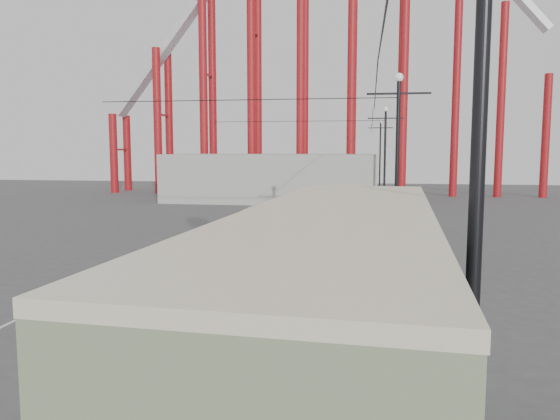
% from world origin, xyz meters
% --- Properties ---
extents(ground, '(160.00, 160.00, 0.00)m').
position_xyz_m(ground, '(0.00, 0.00, 0.00)').
color(ground, '#454547').
rests_on(ground, ground).
extents(road_markings, '(12.52, 120.00, 0.01)m').
position_xyz_m(road_markings, '(-0.86, 19.70, 0.01)').
color(road_markings, silver).
rests_on(road_markings, ground).
extents(lamp_post_mid, '(3.20, 0.44, 9.32)m').
position_xyz_m(lamp_post_mid, '(5.60, 18.00, 4.68)').
color(lamp_post_mid, black).
rests_on(lamp_post_mid, ground).
extents(lamp_post_far, '(3.20, 0.44, 9.32)m').
position_xyz_m(lamp_post_far, '(5.60, 40.00, 4.68)').
color(lamp_post_far, black).
rests_on(lamp_post_far, ground).
extents(lamp_post_distant, '(3.20, 0.44, 9.32)m').
position_xyz_m(lamp_post_distant, '(5.60, 62.00, 4.68)').
color(lamp_post_distant, black).
rests_on(lamp_post_distant, ground).
extents(roller_coaster, '(52.95, 5.00, 55.48)m').
position_xyz_m(roller_coaster, '(-2.49, 56.89, 22.92)').
color(roller_coaster, maroon).
rests_on(roller_coaster, ground).
extents(fairground_shed, '(22.00, 10.00, 5.00)m').
position_xyz_m(fairground_shed, '(-6.00, 47.00, 2.50)').
color(fairground_shed, '#9E9F99').
rests_on(fairground_shed, ground).
extents(double_decker_bus, '(2.76, 8.97, 4.75)m').
position_xyz_m(double_decker_bus, '(3.82, -3.83, 2.66)').
color(double_decker_bus, '#404826').
rests_on(double_decker_bus, ground).
extents(single_decker_green, '(3.10, 10.08, 2.80)m').
position_xyz_m(single_decker_green, '(3.05, 15.41, 1.58)').
color(single_decker_green, gray).
rests_on(single_decker_green, ground).
extents(single_decker_cream, '(3.30, 9.44, 2.88)m').
position_xyz_m(single_decker_cream, '(3.02, 26.18, 1.62)').
color(single_decker_cream, beige).
rests_on(single_decker_cream, ground).
extents(pedestrian, '(0.68, 0.45, 1.84)m').
position_xyz_m(pedestrian, '(-0.67, 7.59, 0.92)').
color(pedestrian, black).
rests_on(pedestrian, ground).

